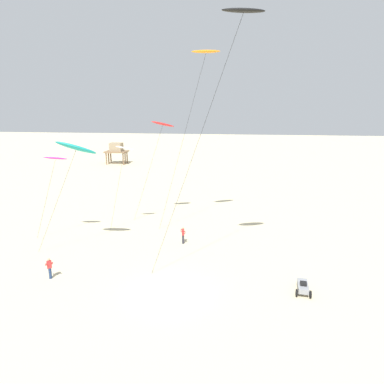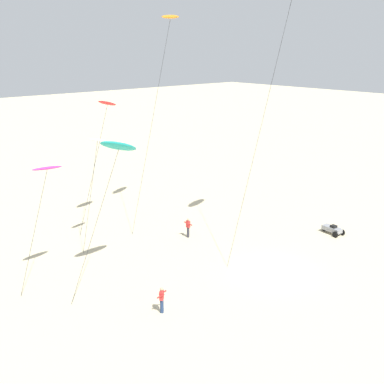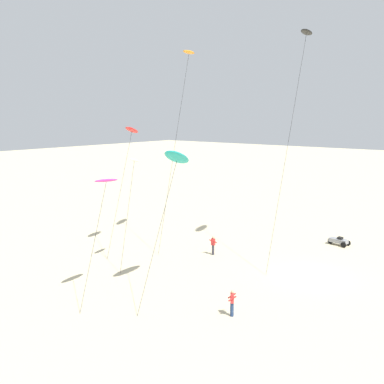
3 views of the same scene
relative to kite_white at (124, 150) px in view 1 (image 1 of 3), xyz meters
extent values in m
plane|color=beige|center=(6.69, -11.78, -8.45)|extent=(260.00, 260.00, 0.00)
ellipsoid|color=white|center=(0.04, 0.00, 0.19)|extent=(1.84, 1.09, 0.56)
cylinder|color=#262626|center=(-0.92, -0.07, -4.16)|extent=(1.94, 0.17, 8.58)
ellipsoid|color=black|center=(11.29, -8.69, 10.28)|extent=(3.08, 1.72, 0.43)
cylinder|color=#262626|center=(8.05, -8.94, 0.86)|extent=(6.50, 0.52, 18.63)
ellipsoid|color=orange|center=(8.03, 0.99, 9.19)|extent=(2.92, 1.92, 0.50)
cylinder|color=#262626|center=(5.64, 0.81, 0.31)|extent=(4.80, 0.39, 17.54)
ellipsoid|color=red|center=(3.23, 3.54, 2.36)|extent=(2.60, 1.82, 0.83)
cylinder|color=#262626|center=(1.48, 3.40, -3.10)|extent=(3.52, 0.29, 10.71)
ellipsoid|color=teal|center=(-2.07, -6.20, 0.94)|extent=(3.51, 1.97, 1.64)
cylinder|color=#262626|center=(-4.17, -6.36, -3.83)|extent=(4.23, 0.35, 9.25)
ellipsoid|color=#D8339E|center=(-5.59, -3.27, -0.45)|extent=(2.31, 1.06, 0.49)
cylinder|color=#262626|center=(-6.91, -3.38, -4.49)|extent=(2.65, 0.23, 7.93)
cylinder|color=navy|center=(-2.64, -11.02, -8.01)|extent=(0.22, 0.22, 0.88)
cube|color=red|center=(-2.64, -11.02, -7.28)|extent=(0.39, 0.36, 0.58)
sphere|color=tan|center=(-2.64, -11.02, -6.88)|extent=(0.20, 0.20, 0.20)
cylinder|color=red|center=(-2.82, -11.15, -7.23)|extent=(0.37, 0.46, 0.39)
cylinder|color=red|center=(-2.46, -10.89, -7.23)|extent=(0.37, 0.46, 0.39)
cylinder|color=#33333D|center=(6.36, -3.06, -8.01)|extent=(0.22, 0.22, 0.88)
cube|color=red|center=(6.36, -3.06, -7.28)|extent=(0.22, 0.35, 0.58)
sphere|color=tan|center=(6.36, -3.06, -6.88)|extent=(0.20, 0.20, 0.20)
cylinder|color=red|center=(6.35, -2.84, -7.23)|extent=(0.51, 0.12, 0.39)
cylinder|color=red|center=(6.38, -3.28, -7.23)|extent=(0.51, 0.12, 0.39)
cylinder|color=#846647|center=(-16.86, 38.33, -7.17)|extent=(0.28, 0.28, 2.57)
cylinder|color=#846647|center=(-13.06, 38.33, -7.17)|extent=(0.28, 0.28, 2.57)
cylinder|color=#846647|center=(-16.86, 41.12, -7.17)|extent=(0.28, 0.28, 2.57)
cylinder|color=#846647|center=(-13.06, 41.12, -7.17)|extent=(0.28, 0.28, 2.57)
cylinder|color=#846647|center=(-16.86, 39.73, -7.17)|extent=(0.28, 0.28, 2.57)
cylinder|color=#846647|center=(-13.06, 39.73, -7.17)|extent=(0.28, 0.28, 2.57)
cube|color=#846647|center=(-14.96, 39.73, -5.76)|extent=(4.75, 3.48, 0.24)
cube|color=#9E896B|center=(-14.96, 39.73, -4.74)|extent=(2.61, 2.09, 1.80)
cube|color=gray|center=(16.07, -10.59, -8.01)|extent=(0.87, 1.76, 0.36)
cube|color=black|center=(16.05, -10.73, -7.73)|extent=(0.48, 0.48, 0.20)
cylinder|color=black|center=(16.15, -9.78, -8.19)|extent=(0.17, 0.53, 0.52)
cylinder|color=black|center=(15.54, -11.26, -8.19)|extent=(0.17, 0.53, 0.52)
cylinder|color=black|center=(16.45, -11.35, -8.19)|extent=(0.17, 0.53, 0.52)
camera|label=1|loc=(11.05, -33.33, 4.47)|focal=32.32mm
camera|label=2|loc=(-18.32, -31.54, 7.00)|focal=45.28mm
camera|label=3|loc=(-23.89, -24.92, 3.67)|focal=41.38mm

